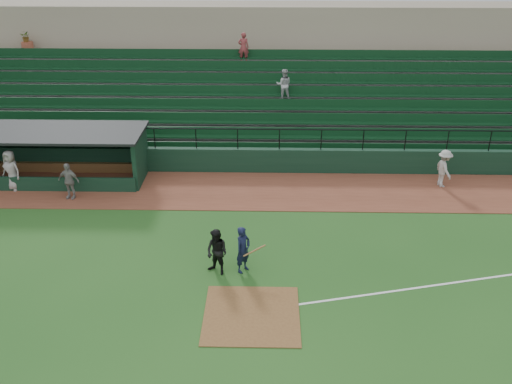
{
  "coord_description": "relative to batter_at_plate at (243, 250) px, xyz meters",
  "views": [
    {
      "loc": [
        0.47,
        -15.36,
        11.27
      ],
      "look_at": [
        0.0,
        5.0,
        1.4
      ],
      "focal_mm": 39.92,
      "sensor_mm": 36.0,
      "label": 1
    }
  ],
  "objects": [
    {
      "name": "dugout_player_a",
      "position": [
        -7.89,
        5.55,
        -0.01
      ],
      "size": [
        1.03,
        0.57,
        1.66
      ],
      "primitive_type": "imported",
      "rotation": [
        0.0,
        0.0,
        -0.18
      ],
      "color": "gray",
      "rests_on": "warning_track"
    },
    {
      "name": "stadium_structure",
      "position": [
        0.36,
        14.95,
        1.44
      ],
      "size": [
        38.0,
        13.08,
        6.4
      ],
      "color": "black",
      "rests_on": "ground"
    },
    {
      "name": "foul_line",
      "position": [
        8.37,
        -0.31,
        -0.86
      ],
      "size": [
        17.49,
        4.44,
        0.01
      ],
      "primitive_type": "cube",
      "rotation": [
        0.0,
        0.0,
        0.24
      ],
      "color": "white",
      "rests_on": "ground"
    },
    {
      "name": "runner",
      "position": [
        8.89,
        7.18,
        0.05
      ],
      "size": [
        0.88,
        1.25,
        1.76
      ],
      "primitive_type": "imported",
      "rotation": [
        0.0,
        0.0,
        1.78
      ],
      "color": "#ADA8A2",
      "rests_on": "warning_track"
    },
    {
      "name": "ground",
      "position": [
        0.37,
        -1.51,
        -0.87
      ],
      "size": [
        90.0,
        90.0,
        0.0
      ],
      "primitive_type": "plane",
      "color": "#204E19",
      "rests_on": "ground"
    },
    {
      "name": "batter_at_plate",
      "position": [
        0.0,
        0.0,
        0.0
      ],
      "size": [
        1.15,
        0.75,
        1.73
      ],
      "color": "black",
      "rests_on": "ground"
    },
    {
      "name": "home_plate_dirt",
      "position": [
        0.37,
        -2.51,
        -0.85
      ],
      "size": [
        3.0,
        3.0,
        0.03
      ],
      "primitive_type": "cube",
      "color": "brown",
      "rests_on": "ground"
    },
    {
      "name": "warning_track",
      "position": [
        0.37,
        6.49,
        -0.85
      ],
      "size": [
        40.0,
        4.0,
        0.03
      ],
      "primitive_type": "cube",
      "color": "brown",
      "rests_on": "ground"
    },
    {
      "name": "dugout",
      "position": [
        -9.38,
        8.05,
        0.47
      ],
      "size": [
        8.9,
        3.2,
        2.42
      ],
      "color": "black",
      "rests_on": "ground"
    },
    {
      "name": "umpire",
      "position": [
        -0.9,
        -0.17,
        -0.02
      ],
      "size": [
        1.04,
        0.99,
        1.7
      ],
      "primitive_type": "imported",
      "rotation": [
        0.0,
        0.0,
        -0.58
      ],
      "color": "black",
      "rests_on": "ground"
    },
    {
      "name": "dugout_player_b",
      "position": [
        -10.76,
        6.39,
        0.11
      ],
      "size": [
        1.07,
        0.88,
        1.89
      ],
      "primitive_type": "imported",
      "rotation": [
        0.0,
        0.0,
        -0.34
      ],
      "color": "#A59F9B",
      "rests_on": "warning_track"
    }
  ]
}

